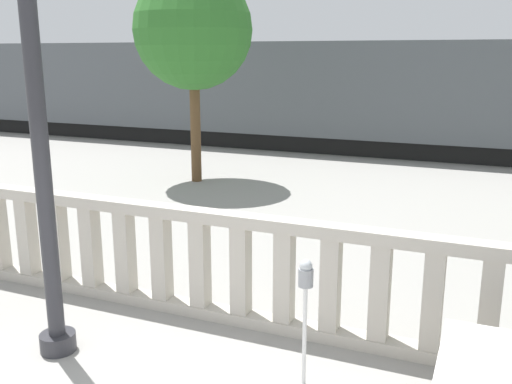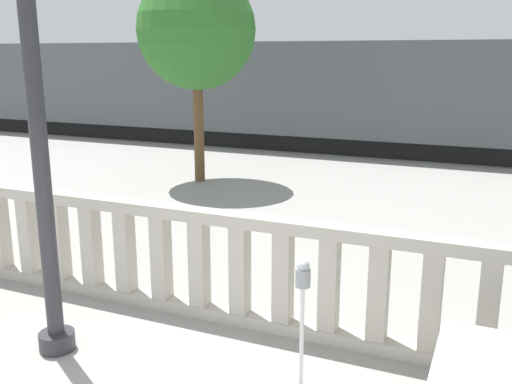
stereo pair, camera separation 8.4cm
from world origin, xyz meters
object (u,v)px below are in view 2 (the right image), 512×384
Objects in this scene: lamppost at (27,10)px; tree_right at (196,30)px; train_far at (396,83)px; parking_meter at (303,289)px; train_near at (275,92)px.

tree_right is at bearing 108.51° from lamppost.
train_far is at bearing 91.66° from lamppost.
lamppost is 3.68m from parking_meter.
parking_meter is 14.94m from train_near.
parking_meter is at bearing -54.93° from tree_right.
tree_right is (-5.31, 7.57, 2.65)m from parking_meter.
train_near is 9.68m from train_far.
train_near reaches higher than train_far.
train_far is at bearing 98.17° from parking_meter.
lamppost is 1.36× the size of tree_right.
train_far is at bearing 75.32° from train_near.
train_far reaches higher than parking_meter.
tree_right reaches higher than train_near.
parking_meter is 0.05× the size of train_near.
train_near is at bearing 102.47° from lamppost.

